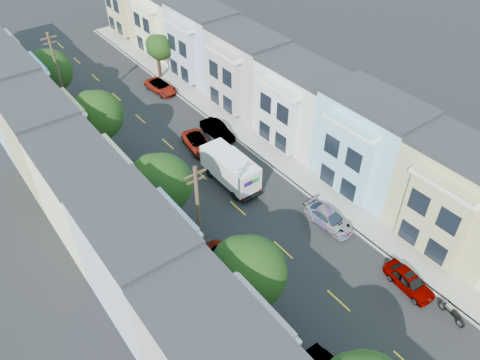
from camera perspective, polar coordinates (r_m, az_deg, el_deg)
The scene contains 25 objects.
ground at distance 37.63m, azimuth 5.29°, elevation -8.49°, with size 160.00×160.00×0.00m, color black.
road_slab at distance 46.60m, azimuth -6.93°, elevation 2.66°, with size 12.00×70.00×0.02m, color black.
curb_left at distance 44.61m, azimuth -13.53°, elevation -0.18°, with size 0.30×70.00×0.15m, color gray.
curb_right at distance 49.17m, azimuth -0.92°, elevation 5.32°, with size 0.30×70.00×0.15m, color gray.
sidewalk_left at distance 44.29m, azimuth -15.02°, elevation -0.84°, with size 2.60×70.00×0.15m, color gray.
sidewalk_right at distance 49.81m, azimuth 0.29°, elevation 5.83°, with size 2.60×70.00×0.15m, color gray.
centerline at distance 46.60m, azimuth -6.93°, elevation 2.65°, with size 0.12×70.00×0.01m, color gold.
townhouse_row_left at distance 43.61m, azimuth -19.46°, elevation -2.86°, with size 5.00×70.00×8.50m, color silver.
townhouse_row_right at distance 51.87m, azimuth 3.65°, elevation 7.18°, with size 5.00×70.00×8.50m, color silver.
tree_b at distance 29.18m, azimuth 1.02°, elevation -11.32°, with size 4.70×4.70×7.69m.
tree_c at distance 35.73m, azimuth -9.59°, elevation -0.52°, with size 4.70×4.70×7.56m.
tree_d at distance 44.23m, azimuth -16.98°, elevation 7.49°, with size 4.53×4.53×7.80m.
tree_e at distance 55.55m, azimuth -22.20°, elevation 12.17°, with size 4.70×4.70×7.06m.
tree_far_r at distance 59.78m, azimuth -9.82°, elevation 15.56°, with size 3.10×3.10×5.44m.
utility_pole_near at distance 32.32m, azimuth -4.99°, elevation -5.38°, with size 1.60×0.26×10.00m.
utility_pole_far at distance 52.39m, azimuth -21.09°, elevation 11.37°, with size 1.60×0.26×10.00m.
fedex_truck at distance 42.32m, azimuth -1.18°, elevation 1.43°, with size 2.42×6.29×3.02m.
lead_sedan at distance 47.45m, azimuth -5.14°, elevation 4.52°, with size 2.11×4.58×1.27m, color black.
parked_left_c at distance 35.42m, azimuth -1.58°, elevation -10.54°, with size 2.46×5.33×1.48m, color #B5B5B5.
parked_left_d at distance 42.67m, azimuth -10.73°, elevation -0.79°, with size 1.87×4.45×1.34m, color #600904.
parked_right_a at distance 36.78m, azimuth 19.92°, elevation -11.50°, with size 1.61×4.22×1.37m, color #4D4F59.
parked_right_b at distance 39.66m, azimuth 10.79°, elevation -4.62°, with size 1.85×4.41×1.32m, color silver.
parked_right_c at distance 49.01m, azimuth -2.79°, elevation 6.07°, with size 1.55×4.39×1.46m, color black.
parked_right_d at distance 57.83m, azimuth -9.63°, elevation 11.14°, with size 2.11×4.58×1.27m, color black.
motorcycle at distance 36.38m, azimuth 24.33°, elevation -14.51°, with size 0.31×2.28×0.91m.
Camera 1 is at (-17.68, -17.69, 28.11)m, focal length 35.00 mm.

